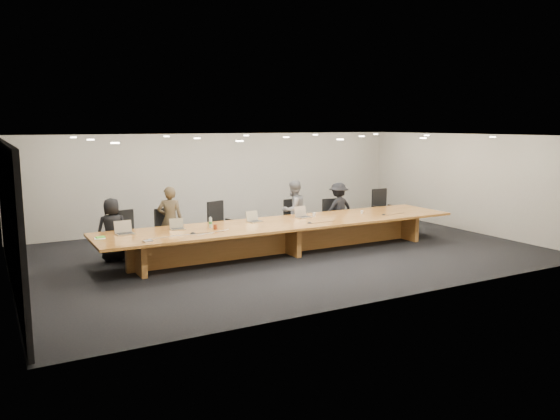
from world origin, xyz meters
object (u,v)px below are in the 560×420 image
object	(u,v)px
chair_mid_left	(222,224)
mic_right	(384,214)
person_c	(293,210)
chair_left	(168,231)
paper_cup_near	(314,215)
conference_table	(286,231)
laptop_a	(125,228)
chair_far_left	(129,235)
chair_far_right	(384,209)
person_d	(338,208)
person_b	(170,220)
paper_cup_far	(362,212)
laptop_d	(304,212)
chair_mid_right	(295,219)
laptop_c	(255,216)
water_bottle	(210,223)
mic_center	(310,223)
av_box	(148,241)
mic_left	(193,233)
person_a	(112,229)
laptop_b	(178,224)
amber_mug	(215,227)
chair_right	(332,217)

from	to	relation	value
chair_mid_left	mic_right	world-z (taller)	chair_mid_left
person_c	chair_left	bearing A→B (deg)	-15.34
paper_cup_near	mic_right	bearing A→B (deg)	-20.93
conference_table	laptop_a	bearing A→B (deg)	174.50
chair_far_left	chair_far_right	distance (m)	7.48
chair_mid_left	person_d	size ratio (longest dim) A/B	0.81
person_b	paper_cup_far	xyz separation A→B (m)	(4.83, -1.10, -0.02)
person_d	laptop_d	size ratio (longest dim) A/B	3.95
laptop_a	mic_right	size ratio (longest dim) A/B	3.33
chair_mid_right	laptop_c	distance (m)	1.86
conference_table	water_bottle	distance (m)	1.90
paper_cup_far	mic_center	world-z (taller)	paper_cup_far
conference_table	chair_left	distance (m)	2.83
chair_far_right	person_d	bearing A→B (deg)	-178.55
chair_left	av_box	world-z (taller)	chair_left
mic_right	paper_cup_far	bearing A→B (deg)	128.37
person_b	chair_far_left	bearing A→B (deg)	25.57
person_c	person_b	bearing A→B (deg)	-14.61
conference_table	paper_cup_far	world-z (taller)	paper_cup_far
laptop_d	conference_table	bearing A→B (deg)	-165.18
mic_left	person_a	bearing A→B (deg)	132.75
chair_mid_right	laptop_b	xyz separation A→B (m)	(-3.55, -0.86, 0.32)
laptop_c	paper_cup_far	distance (m)	3.02
laptop_a	laptop_b	world-z (taller)	laptop_a
person_b	person_d	world-z (taller)	person_b
laptop_a	laptop_d	bearing A→B (deg)	-4.20
amber_mug	chair_mid_right	bearing A→B (deg)	24.28
amber_mug	person_b	bearing A→B (deg)	116.11
chair_mid_left	mic_left	size ratio (longest dim) A/B	8.77
person_a	mic_right	world-z (taller)	person_a
water_bottle	av_box	distance (m)	1.84
paper_cup_near	mic_center	bearing A→B (deg)	-128.77
chair_far_right	water_bottle	size ratio (longest dim) A/B	5.25
paper_cup_near	mic_center	size ratio (longest dim) A/B	0.84
laptop_d	mic_center	world-z (taller)	laptop_d
person_c	paper_cup_near	xyz separation A→B (m)	(0.11, -0.86, 0.00)
person_c	laptop_b	bearing A→B (deg)	-0.34
mic_left	mic_right	size ratio (longest dim) A/B	1.21
person_d	laptop_a	world-z (taller)	person_d
laptop_a	water_bottle	distance (m)	1.89
conference_table	person_c	distance (m)	1.52
person_d	paper_cup_near	xyz separation A→B (m)	(-1.39, -0.92, 0.07)
person_a	person_d	distance (m)	6.22
paper_cup_near	chair_far_left	bearing A→B (deg)	169.49
laptop_d	av_box	bearing A→B (deg)	-177.87
person_c	laptop_a	xyz separation A→B (m)	(-4.64, -0.83, 0.10)
person_a	laptop_a	world-z (taller)	person_a
chair_right	paper_cup_near	world-z (taller)	chair_right
chair_far_right	laptop_c	world-z (taller)	chair_far_right
amber_mug	av_box	size ratio (longest dim) A/B	0.61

